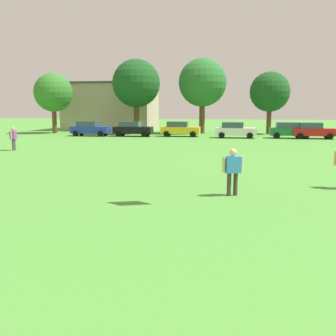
# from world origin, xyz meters

# --- Properties ---
(ground_plane) EXTENTS (160.00, 160.00, 0.00)m
(ground_plane) POSITION_xyz_m (0.00, 30.00, 0.00)
(ground_plane) COLOR #4C9338
(adult_bystander) EXTENTS (0.78, 0.54, 1.78)m
(adult_bystander) POSITION_xyz_m (4.68, 15.95, 1.05)
(adult_bystander) COLOR #3F3833
(adult_bystander) RESTS_ON ground
(bystander_near_trees) EXTENTS (0.38, 0.84, 1.77)m
(bystander_near_trees) POSITION_xyz_m (-11.98, 29.34, 1.05)
(bystander_near_trees) COLOR #4C4C51
(bystander_near_trees) RESTS_ON ground
(parked_car_blue_0) EXTENTS (4.30, 2.02, 1.68)m
(parked_car_blue_0) POSITION_xyz_m (-11.69, 45.07, 0.86)
(parked_car_blue_0) COLOR #1E38AD
(parked_car_blue_0) RESTS_ON ground
(parked_car_black_1) EXTENTS (4.30, 2.02, 1.68)m
(parked_car_black_1) POSITION_xyz_m (-6.77, 45.33, 0.86)
(parked_car_black_1) COLOR black
(parked_car_black_1) RESTS_ON ground
(parked_car_yellow_2) EXTENTS (4.30, 2.02, 1.68)m
(parked_car_yellow_2) POSITION_xyz_m (-1.47, 46.00, 0.86)
(parked_car_yellow_2) COLOR yellow
(parked_car_yellow_2) RESTS_ON ground
(parked_car_white_3) EXTENTS (4.30, 2.02, 1.68)m
(parked_car_white_3) POSITION_xyz_m (4.64, 44.84, 0.86)
(parked_car_white_3) COLOR white
(parked_car_white_3) RESTS_ON ground
(parked_car_green_4) EXTENTS (4.30, 2.02, 1.68)m
(parked_car_green_4) POSITION_xyz_m (10.34, 45.34, 0.86)
(parked_car_green_4) COLOR #196B38
(parked_car_green_4) RESTS_ON ground
(parked_car_red_5) EXTENTS (4.30, 2.02, 1.68)m
(parked_car_red_5) POSITION_xyz_m (12.66, 45.12, 0.86)
(parked_car_red_5) COLOR red
(parked_car_red_5) RESTS_ON ground
(tree_far_left) EXTENTS (4.78, 4.78, 7.46)m
(tree_far_left) POSITION_xyz_m (-17.82, 49.07, 5.03)
(tree_far_left) COLOR brown
(tree_far_left) RESTS_ON ground
(tree_left) EXTENTS (5.79, 5.79, 9.03)m
(tree_left) POSITION_xyz_m (-7.35, 49.71, 6.09)
(tree_left) COLOR brown
(tree_left) RESTS_ON ground
(tree_right) EXTENTS (5.92, 5.92, 9.22)m
(tree_right) POSITION_xyz_m (0.50, 51.90, 6.22)
(tree_right) COLOR brown
(tree_right) RESTS_ON ground
(tree_far_right) EXTENTS (4.81, 4.81, 7.50)m
(tree_far_right) POSITION_xyz_m (8.66, 51.92, 5.06)
(tree_far_right) COLOR brown
(tree_far_right) RESTS_ON ground
(house_left) EXTENTS (12.74, 8.53, 6.68)m
(house_left) POSITION_xyz_m (-13.03, 57.66, 3.35)
(house_left) COLOR tan
(house_left) RESTS_ON ground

